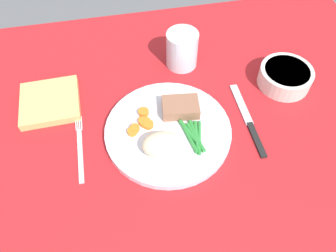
# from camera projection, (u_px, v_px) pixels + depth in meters

# --- Properties ---
(dining_table) EXTENTS (1.20, 0.90, 0.02)m
(dining_table) POSITION_uv_depth(u_px,v_px,m) (165.00, 139.00, 0.71)
(dining_table) COLOR red
(dining_table) RESTS_ON ground
(dinner_plate) EXTENTS (0.27, 0.27, 0.02)m
(dinner_plate) POSITION_uv_depth(u_px,v_px,m) (168.00, 131.00, 0.70)
(dinner_plate) COLOR white
(dinner_plate) RESTS_ON dining_table
(meat_portion) EXTENTS (0.09, 0.07, 0.03)m
(meat_portion) POSITION_uv_depth(u_px,v_px,m) (181.00, 107.00, 0.71)
(meat_portion) COLOR #936047
(meat_portion) RESTS_ON dinner_plate
(mashed_potatoes) EXTENTS (0.08, 0.06, 0.04)m
(mashed_potatoes) POSITION_uv_depth(u_px,v_px,m) (161.00, 144.00, 0.65)
(mashed_potatoes) COLOR beige
(mashed_potatoes) RESTS_ON dinner_plate
(carrot_slices) EXTENTS (0.06, 0.07, 0.01)m
(carrot_slices) POSITION_uv_depth(u_px,v_px,m) (142.00, 123.00, 0.70)
(carrot_slices) COLOR orange
(carrot_slices) RESTS_ON dinner_plate
(green_beans) EXTENTS (0.05, 0.09, 0.01)m
(green_beans) POSITION_uv_depth(u_px,v_px,m) (194.00, 135.00, 0.68)
(green_beans) COLOR #2D8C38
(green_beans) RESTS_ON dinner_plate
(fork) EXTENTS (0.01, 0.17, 0.00)m
(fork) POSITION_uv_depth(u_px,v_px,m) (80.00, 148.00, 0.68)
(fork) COLOR silver
(fork) RESTS_ON dining_table
(knife) EXTENTS (0.02, 0.21, 0.01)m
(knife) POSITION_uv_depth(u_px,v_px,m) (248.00, 120.00, 0.73)
(knife) COLOR black
(knife) RESTS_ON dining_table
(water_glass) EXTENTS (0.08, 0.08, 0.09)m
(water_glass) POSITION_uv_depth(u_px,v_px,m) (182.00, 51.00, 0.81)
(water_glass) COLOR silver
(water_glass) RESTS_ON dining_table
(salad_bowl) EXTENTS (0.12, 0.12, 0.04)m
(salad_bowl) POSITION_uv_depth(u_px,v_px,m) (285.00, 76.00, 0.78)
(salad_bowl) COLOR silver
(salad_bowl) RESTS_ON dining_table
(napkin) EXTENTS (0.13, 0.13, 0.02)m
(napkin) POSITION_uv_depth(u_px,v_px,m) (50.00, 102.00, 0.75)
(napkin) COLOR #DBBC6B
(napkin) RESTS_ON dining_table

